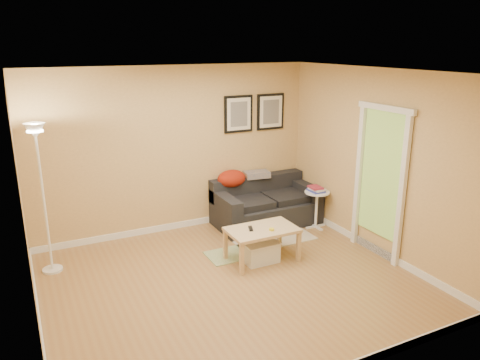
{
  "coord_description": "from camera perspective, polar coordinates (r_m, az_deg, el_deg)",
  "views": [
    {
      "loc": [
        -2.24,
        -4.76,
        2.92
      ],
      "look_at": [
        0.55,
        0.85,
        1.05
      ],
      "focal_mm": 34.64,
      "sensor_mm": 36.0,
      "label": 1
    }
  ],
  "objects": [
    {
      "name": "area_rug",
      "position": [
        7.31,
        3.68,
        -6.9
      ],
      "size": [
        1.25,
        0.85,
        0.01
      ],
      "primitive_type": "cube",
      "color": "beige",
      "rests_on": "ground"
    },
    {
      "name": "framed_print_left",
      "position": [
        7.59,
        -0.2,
        8.13
      ],
      "size": [
        0.5,
        0.04,
        0.6
      ],
      "primitive_type": null,
      "color": "black",
      "rests_on": "wall_back"
    },
    {
      "name": "book_stack",
      "position": [
        7.53,
        9.35,
        -1.09
      ],
      "size": [
        0.22,
        0.28,
        0.08
      ],
      "primitive_type": null,
      "rotation": [
        0.0,
        0.0,
        -0.08
      ],
      "color": "#3641A3",
      "rests_on": "side_table"
    },
    {
      "name": "wall_right",
      "position": [
        6.74,
        16.39,
        2.03
      ],
      "size": [
        0.0,
        4.0,
        4.0
      ],
      "primitive_type": "plane",
      "rotation": [
        1.57,
        0.0,
        -1.57
      ],
      "color": "tan",
      "rests_on": "ground"
    },
    {
      "name": "ceiling",
      "position": [
        5.27,
        -1.28,
        13.14
      ],
      "size": [
        4.5,
        4.5,
        0.0
      ],
      "primitive_type": "plane",
      "rotation": [
        3.14,
        0.0,
        0.0
      ],
      "color": "white",
      "rests_on": "wall_back"
    },
    {
      "name": "baseboard_back",
      "position": [
        7.67,
        -7.53,
        -5.51
      ],
      "size": [
        4.5,
        0.02,
        0.1
      ],
      "primitive_type": "cube",
      "color": "white",
      "rests_on": "ground"
    },
    {
      "name": "sofa",
      "position": [
        7.69,
        3.29,
        -2.74
      ],
      "size": [
        1.7,
        0.9,
        0.75
      ],
      "primitive_type": null,
      "color": "black",
      "rests_on": "ground"
    },
    {
      "name": "remote_control",
      "position": [
        6.33,
        1.32,
        -6.0
      ],
      "size": [
        0.1,
        0.17,
        0.02
      ],
      "primitive_type": "cube",
      "rotation": [
        0.0,
        0.0,
        -0.36
      ],
      "color": "black",
      "rests_on": "coffee_table"
    },
    {
      "name": "tape_roll",
      "position": [
        6.3,
        3.92,
        -6.09
      ],
      "size": [
        0.07,
        0.07,
        0.03
      ],
      "primitive_type": "cylinder",
      "color": "yellow",
      "rests_on": "coffee_table"
    },
    {
      "name": "floor_lamp",
      "position": [
        6.41,
        -22.97,
        -2.73
      ],
      "size": [
        0.26,
        0.26,
        1.99
      ],
      "primitive_type": null,
      "color": "white",
      "rests_on": "ground"
    },
    {
      "name": "framed_print_right",
      "position": [
        7.87,
        3.77,
        8.4
      ],
      "size": [
        0.5,
        0.04,
        0.6
      ],
      "primitive_type": null,
      "color": "black",
      "rests_on": "wall_back"
    },
    {
      "name": "coffee_table",
      "position": [
        6.46,
        2.71,
        -7.93
      ],
      "size": [
        1.1,
        0.89,
        0.48
      ],
      "primitive_type": null,
      "rotation": [
        0.0,
        0.0,
        -0.38
      ],
      "color": "tan",
      "rests_on": "ground"
    },
    {
      "name": "wall_back",
      "position": [
        7.3,
        -7.92,
        3.64
      ],
      "size": [
        4.5,
        0.0,
        4.5
      ],
      "primitive_type": "plane",
      "rotation": [
        1.57,
        0.0,
        0.0
      ],
      "color": "tan",
      "rests_on": "ground"
    },
    {
      "name": "floor",
      "position": [
        6.01,
        -1.12,
        -12.42
      ],
      "size": [
        4.5,
        4.5,
        0.0
      ],
      "primitive_type": "plane",
      "color": "olive",
      "rests_on": "ground"
    },
    {
      "name": "side_table",
      "position": [
        7.64,
        9.38,
        -3.61
      ],
      "size": [
        0.4,
        0.4,
        0.62
      ],
      "primitive_type": null,
      "color": "white",
      "rests_on": "ground"
    },
    {
      "name": "wall_left",
      "position": [
        5.03,
        -25.12,
        -3.8
      ],
      "size": [
        0.0,
        4.0,
        4.0
      ],
      "primitive_type": "plane",
      "rotation": [
        1.57,
        0.0,
        1.57
      ],
      "color": "tan",
      "rests_on": "ground"
    },
    {
      "name": "storage_bin",
      "position": [
        6.47,
        2.51,
        -8.79
      ],
      "size": [
        0.48,
        0.35,
        0.29
      ],
      "primitive_type": null,
      "color": "white",
      "rests_on": "ground"
    },
    {
      "name": "baseboard_left",
      "position": [
        5.56,
        -23.39,
        -15.98
      ],
      "size": [
        0.02,
        4.0,
        0.1
      ],
      "primitive_type": "cube",
      "color": "white",
      "rests_on": "ground"
    },
    {
      "name": "plaid_throw",
      "position": [
        7.81,
        2.06,
        0.7
      ],
      "size": [
        0.45,
        0.32,
        0.1
      ],
      "primitive_type": null,
      "rotation": [
        0.0,
        0.0,
        -0.14
      ],
      "color": "tan",
      "rests_on": "sofa"
    },
    {
      "name": "baseboard_right",
      "position": [
        7.14,
        15.52,
        -7.74
      ],
      "size": [
        0.02,
        4.0,
        0.1
      ],
      "primitive_type": "cube",
      "color": "white",
      "rests_on": "ground"
    },
    {
      "name": "doorway",
      "position": [
        6.67,
        16.75,
        -0.6
      ],
      "size": [
        0.12,
        1.01,
        2.13
      ],
      "primitive_type": null,
      "color": "white",
      "rests_on": "ground"
    },
    {
      "name": "red_throw",
      "position": [
        7.6,
        -1.05,
        0.18
      ],
      "size": [
        0.48,
        0.36,
        0.28
      ],
      "primitive_type": null,
      "color": "#972E0D",
      "rests_on": "sofa"
    },
    {
      "name": "green_runner",
      "position": [
        6.71,
        -1.03,
        -9.13
      ],
      "size": [
        0.7,
        0.5,
        0.01
      ],
      "primitive_type": "cube",
      "color": "#668C4C",
      "rests_on": "ground"
    },
    {
      "name": "wall_front",
      "position": [
        3.9,
        11.58,
        -8.23
      ],
      "size": [
        4.5,
        0.0,
        4.5
      ],
      "primitive_type": "plane",
      "rotation": [
        -1.57,
        0.0,
        0.0
      ],
      "color": "tan",
      "rests_on": "ground"
    }
  ]
}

